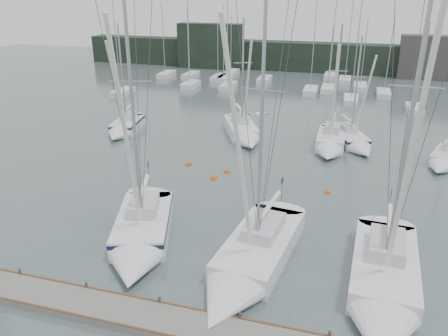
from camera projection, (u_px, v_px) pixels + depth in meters
The scene contains 19 objects.
ground at pixel (223, 267), 24.23m from camera, with size 160.00×160.00×0.00m, color #4B5B5A.
dock at pixel (192, 327), 19.72m from camera, with size 24.00×2.00×0.40m, color slate.
far_treeline at pixel (320, 57), 78.14m from camera, with size 90.00×4.00×5.00m, color black.
far_building_left at pixel (210, 46), 80.93m from camera, with size 12.00×3.00×8.00m, color black.
far_building_right at pixel (431, 58), 71.35m from camera, with size 10.00×3.00×7.00m, color #3D3B38.
mast_forest at pixel (311, 85), 66.01m from camera, with size 55.03×24.82×14.50m.
sailboat_near_left at pixel (140, 239), 25.69m from camera, with size 5.92×9.85×16.40m.
sailboat_near_center at pixel (245, 269), 23.12m from camera, with size 4.63×11.46×16.69m.
sailboat_near_right at pixel (384, 293), 21.24m from camera, with size 3.86×11.18×17.61m.
sailboat_mid_a at pixel (124, 128), 45.85m from camera, with size 3.37×7.31×11.80m.
sailboat_mid_b at pixel (244, 134), 43.98m from camera, with size 5.96×8.79×12.50m.
sailboat_mid_c at pixel (330, 145), 41.00m from camera, with size 2.59×7.67×12.18m.
sailboat_mid_d at pixel (354, 142), 41.99m from camera, with size 5.04×7.89×11.00m.
sailboat_mid_e at pixel (445, 161), 37.55m from camera, with size 4.29×6.81×9.78m.
buoy_a at pixel (227, 172), 36.57m from camera, with size 0.56×0.56×0.56m, color #D34C12.
buoy_b at pixel (328, 193), 32.94m from camera, with size 0.46×0.46×0.46m, color #D34C12.
buoy_c at pixel (189, 165), 38.10m from camera, with size 0.58×0.58×0.58m, color #D34C12.
seagull at pixel (258, 114), 23.42m from camera, with size 1.00×0.49×0.20m.
buoy_d at pixel (214, 179), 35.34m from camera, with size 0.58×0.58×0.58m, color #D34C12.
Camera 1 is at (5.68, -19.37, 14.49)m, focal length 35.00 mm.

